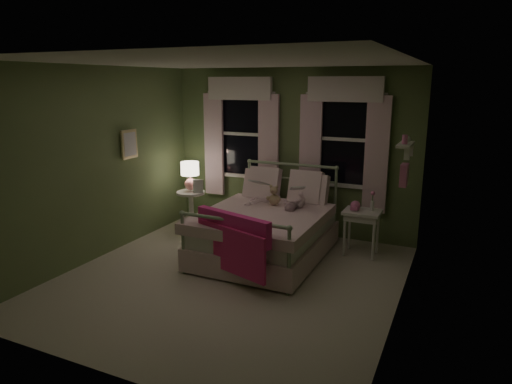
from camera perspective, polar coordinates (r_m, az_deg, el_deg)
The scene contains 18 objects.
room_shell at distance 5.37m, azimuth -3.53°, elevation 1.94°, with size 4.20×4.20×4.20m.
bed at distance 6.36m, azimuth 1.32°, elevation -4.72°, with size 1.58×2.04×1.18m.
pink_throw at distance 5.41m, azimuth -3.03°, elevation -5.57°, with size 1.09×0.46×0.71m.
child_left at distance 6.69m, azimuth 0.59°, elevation 1.13°, with size 0.27×0.18×0.73m, color #F7D1DD.
child_right at distance 6.48m, azimuth 5.11°, elevation 0.84°, with size 0.38×0.29×0.77m, color #F7D1DD.
book_left at distance 6.46m, azimuth -0.32°, elevation 0.91°, with size 0.20×0.27×0.03m, color beige.
book_right at distance 6.26m, azimuth 4.33°, elevation 0.06°, with size 0.20×0.27×0.02m, color beige.
teddy_bear at distance 6.48m, azimuth 2.27°, elevation -0.63°, with size 0.22×0.17×0.29m.
nightstand_left at distance 7.53m, azimuth -8.11°, elevation -1.64°, with size 0.46×0.46×0.65m.
table_lamp at distance 7.41m, azimuth -8.25°, elevation 2.36°, with size 0.29×0.29×0.46m.
book_nightstand at distance 7.35m, azimuth -7.86°, elevation -0.08°, with size 0.16×0.22×0.02m, color beige.
nightstand_right at distance 6.50m, azimuth 13.11°, elevation -3.13°, with size 0.50×0.40×0.64m.
pink_toy at distance 6.47m, azimuth 12.31°, elevation -1.70°, with size 0.14×0.19×0.14m.
bud_vase at distance 6.47m, azimuth 14.36°, elevation -1.09°, with size 0.06×0.06×0.28m.
window_left at distance 7.49m, azimuth -1.93°, elevation 7.78°, with size 1.34×0.13×1.96m.
window_right at distance 6.90m, azimuth 10.88°, elevation 7.04°, with size 1.34×0.13×1.96m.
wall_shelf at distance 5.43m, azimuth 18.13°, elevation 3.81°, with size 0.15×0.50×0.60m.
framed_picture at distance 6.92m, azimuth -15.55°, elevation 5.79°, with size 0.03×0.32×0.42m.
Camera 1 is at (2.50, -4.63, 2.39)m, focal length 32.00 mm.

